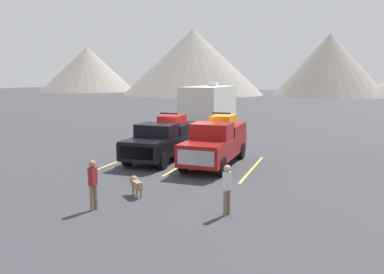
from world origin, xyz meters
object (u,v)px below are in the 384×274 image
object	(u,v)px
pickup_truck_b	(216,141)
dog	(136,183)
camper_trailer_a	(209,108)
person_b	(93,182)
person_a	(227,186)
pickup_truck_a	(163,139)

from	to	relation	value
pickup_truck_b	dog	bearing A→B (deg)	-102.40
camper_trailer_a	person_b	bearing A→B (deg)	-85.57
person_a	dog	size ratio (longest dim) A/B	2.23
camper_trailer_a	dog	distance (m)	15.01
camper_trailer_a	person_b	size ratio (longest dim) A/B	4.63
pickup_truck_b	pickup_truck_a	bearing A→B (deg)	175.90
pickup_truck_b	person_a	xyz separation A→B (m)	(2.35, -6.75, -0.24)
pickup_truck_a	dog	bearing A→B (deg)	-74.59
person_a	person_b	distance (m)	4.34
camper_trailer_a	dog	size ratio (longest dim) A/B	10.67
camper_trailer_a	person_a	size ratio (longest dim) A/B	4.77
pickup_truck_b	dog	xyz separation A→B (m)	(-1.31, -5.97, -0.70)
person_a	person_b	bearing A→B (deg)	-165.93
pickup_truck_a	dog	xyz separation A→B (m)	(1.71, -6.19, -0.63)
pickup_truck_b	person_a	world-z (taller)	pickup_truck_b
person_b	dog	world-z (taller)	person_b
camper_trailer_a	person_a	xyz separation A→B (m)	(5.50, -15.59, -1.15)
camper_trailer_a	person_b	distance (m)	16.73
pickup_truck_b	camper_trailer_a	bearing A→B (deg)	109.64
pickup_truck_a	person_a	bearing A→B (deg)	-52.41
pickup_truck_a	pickup_truck_b	xyz separation A→B (m)	(3.02, -0.22, 0.07)
pickup_truck_b	camper_trailer_a	xyz separation A→B (m)	(-3.15, 8.84, 0.91)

